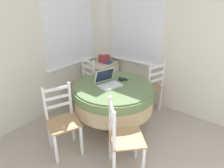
{
  "coord_description": "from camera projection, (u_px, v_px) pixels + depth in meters",
  "views": [
    {
      "loc": [
        -0.84,
        0.51,
        1.97
      ],
      "look_at": [
        1.41,
        2.27,
        0.67
      ],
      "focal_mm": 32.0,
      "sensor_mm": 36.0,
      "label": 1
    }
  ],
  "objects": [
    {
      "name": "computer_mouse",
      "position": [
        121.0,
        79.0,
        3.08
      ],
      "size": [
        0.07,
        0.1,
        0.05
      ],
      "color": "black",
      "rests_on": "round_dining_table"
    },
    {
      "name": "dining_chair_camera_near",
      "position": [
        123.0,
        139.0,
        2.28
      ],
      "size": [
        0.54,
        0.54,
        0.93
      ],
      "color": "#A87F51",
      "rests_on": "ground_plane"
    },
    {
      "name": "dining_chair_near_right_window",
      "position": [
        150.0,
        87.0,
        3.53
      ],
      "size": [
        0.48,
        0.48,
        0.93
      ],
      "color": "#A87F51",
      "rests_on": "ground_plane"
    },
    {
      "name": "corner_room_shell",
      "position": [
        120.0,
        47.0,
        2.82
      ],
      "size": [
        4.62,
        5.17,
        2.55
      ],
      "color": "silver",
      "rests_on": "ground_plane"
    },
    {
      "name": "round_dining_table",
      "position": [
        114.0,
        95.0,
        2.99
      ],
      "size": [
        1.2,
        1.2,
        0.74
      ],
      "color": "#4C3D2D",
      "rests_on": "ground_plane"
    },
    {
      "name": "book_on_cabinet",
      "position": [
        106.0,
        62.0,
        4.01
      ],
      "size": [
        0.17,
        0.23,
        0.02
      ],
      "color": "#33478C",
      "rests_on": "corner_cabinet"
    },
    {
      "name": "cell_phone",
      "position": [
        124.0,
        79.0,
        3.13
      ],
      "size": [
        0.07,
        0.12,
        0.01
      ],
      "color": "black",
      "rests_on": "round_dining_table"
    },
    {
      "name": "laptop",
      "position": [
        108.0,
        82.0,
        2.92
      ],
      "size": [
        0.39,
        0.37,
        0.23
      ],
      "color": "silver",
      "rests_on": "round_dining_table"
    },
    {
      "name": "corner_cabinet",
      "position": [
        102.0,
        79.0,
        4.15
      ],
      "size": [
        0.6,
        0.49,
        0.7
      ],
      "color": "beige",
      "rests_on": "ground_plane"
    },
    {
      "name": "storage_box",
      "position": [
        104.0,
        59.0,
        4.01
      ],
      "size": [
        0.15,
        0.18,
        0.15
      ],
      "color": "#9E3338",
      "rests_on": "corner_cabinet"
    },
    {
      "name": "dining_chair_left_flank",
      "position": [
        62.0,
        121.0,
        2.58
      ],
      "size": [
        0.5,
        0.5,
        0.93
      ],
      "color": "#A87F51",
      "rests_on": "ground_plane"
    },
    {
      "name": "dining_chair_near_back_window",
      "position": [
        84.0,
        85.0,
        3.62
      ],
      "size": [
        0.44,
        0.44,
        0.93
      ],
      "color": "#A87F51",
      "rests_on": "ground_plane"
    }
  ]
}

